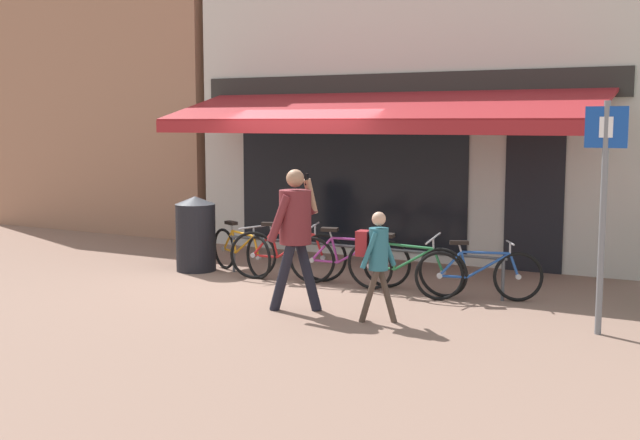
{
  "coord_description": "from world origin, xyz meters",
  "views": [
    {
      "loc": [
        6.19,
        -9.82,
        2.3
      ],
      "look_at": [
        1.28,
        -0.86,
        1.05
      ],
      "focal_mm": 45.0,
      "sensor_mm": 36.0,
      "label": 1
    }
  ],
  "objects_px": {
    "bicycle_green": "(405,267)",
    "parking_sign": "(604,193)",
    "litter_bin": "(196,233)",
    "pedestrian_adult": "(295,225)",
    "pedestrian_child": "(376,252)",
    "bicycle_purple": "(348,260)",
    "bicycle_orange": "(241,251)",
    "bicycle_blue": "(478,274)",
    "bicycle_red": "(287,254)"
  },
  "relations": [
    {
      "from": "bicycle_green",
      "to": "parking_sign",
      "type": "bearing_deg",
      "value": -18.46
    },
    {
      "from": "pedestrian_child",
      "to": "parking_sign",
      "type": "xyz_separation_m",
      "value": [
        2.36,
        0.68,
        0.72
      ]
    },
    {
      "from": "bicycle_blue",
      "to": "litter_bin",
      "type": "bearing_deg",
      "value": 155.37
    },
    {
      "from": "bicycle_green",
      "to": "bicycle_orange",
      "type": "bearing_deg",
      "value": 177.34
    },
    {
      "from": "bicycle_green",
      "to": "litter_bin",
      "type": "distance_m",
      "value": 3.52
    },
    {
      "from": "litter_bin",
      "to": "parking_sign",
      "type": "height_order",
      "value": "parking_sign"
    },
    {
      "from": "bicycle_purple",
      "to": "parking_sign",
      "type": "bearing_deg",
      "value": -28.64
    },
    {
      "from": "bicycle_purple",
      "to": "bicycle_green",
      "type": "bearing_deg",
      "value": -20.37
    },
    {
      "from": "bicycle_red",
      "to": "litter_bin",
      "type": "height_order",
      "value": "litter_bin"
    },
    {
      "from": "pedestrian_adult",
      "to": "pedestrian_child",
      "type": "relative_size",
      "value": 1.35
    },
    {
      "from": "bicycle_orange",
      "to": "litter_bin",
      "type": "height_order",
      "value": "litter_bin"
    },
    {
      "from": "bicycle_green",
      "to": "bicycle_purple",
      "type": "bearing_deg",
      "value": 172.52
    },
    {
      "from": "bicycle_green",
      "to": "litter_bin",
      "type": "xyz_separation_m",
      "value": [
        -3.52,
        0.02,
        0.22
      ]
    },
    {
      "from": "bicycle_red",
      "to": "bicycle_blue",
      "type": "bearing_deg",
      "value": -16.05
    },
    {
      "from": "bicycle_blue",
      "to": "pedestrian_child",
      "type": "relative_size",
      "value": 1.18
    },
    {
      "from": "litter_bin",
      "to": "parking_sign",
      "type": "relative_size",
      "value": 0.46
    },
    {
      "from": "bicycle_red",
      "to": "litter_bin",
      "type": "bearing_deg",
      "value": 164.16
    },
    {
      "from": "bicycle_green",
      "to": "pedestrian_child",
      "type": "relative_size",
      "value": 1.34
    },
    {
      "from": "bicycle_orange",
      "to": "bicycle_green",
      "type": "distance_m",
      "value": 2.77
    },
    {
      "from": "bicycle_orange",
      "to": "litter_bin",
      "type": "distance_m",
      "value": 0.8
    },
    {
      "from": "pedestrian_adult",
      "to": "parking_sign",
      "type": "xyz_separation_m",
      "value": [
        3.46,
        0.62,
        0.48
      ]
    },
    {
      "from": "bicycle_red",
      "to": "bicycle_blue",
      "type": "height_order",
      "value": "bicycle_red"
    },
    {
      "from": "bicycle_blue",
      "to": "pedestrian_adult",
      "type": "bearing_deg",
      "value": -163.76
    },
    {
      "from": "bicycle_blue",
      "to": "bicycle_green",
      "type": "bearing_deg",
      "value": 158.77
    },
    {
      "from": "bicycle_orange",
      "to": "bicycle_blue",
      "type": "relative_size",
      "value": 1.0
    },
    {
      "from": "bicycle_blue",
      "to": "bicycle_orange",
      "type": "bearing_deg",
      "value": 153.66
    },
    {
      "from": "bicycle_green",
      "to": "pedestrian_adult",
      "type": "height_order",
      "value": "pedestrian_adult"
    },
    {
      "from": "bicycle_purple",
      "to": "bicycle_blue",
      "type": "bearing_deg",
      "value": -14.27
    },
    {
      "from": "bicycle_red",
      "to": "litter_bin",
      "type": "relative_size",
      "value": 1.46
    },
    {
      "from": "bicycle_orange",
      "to": "bicycle_purple",
      "type": "bearing_deg",
      "value": 24.07
    },
    {
      "from": "bicycle_red",
      "to": "parking_sign",
      "type": "relative_size",
      "value": 0.67
    },
    {
      "from": "bicycle_red",
      "to": "bicycle_green",
      "type": "xyz_separation_m",
      "value": [
        1.87,
        -0.04,
        -0.02
      ]
    },
    {
      "from": "bicycle_green",
      "to": "parking_sign",
      "type": "height_order",
      "value": "parking_sign"
    },
    {
      "from": "bicycle_purple",
      "to": "bicycle_blue",
      "type": "xyz_separation_m",
      "value": [
        1.9,
        -0.05,
        -0.02
      ]
    },
    {
      "from": "parking_sign",
      "to": "bicycle_red",
      "type": "bearing_deg",
      "value": 168.24
    },
    {
      "from": "bicycle_purple",
      "to": "pedestrian_child",
      "type": "height_order",
      "value": "pedestrian_child"
    },
    {
      "from": "bicycle_orange",
      "to": "parking_sign",
      "type": "xyz_separation_m",
      "value": [
        5.41,
        -1.04,
        1.19
      ]
    },
    {
      "from": "bicycle_purple",
      "to": "pedestrian_child",
      "type": "bearing_deg",
      "value": -67.27
    },
    {
      "from": "bicycle_orange",
      "to": "pedestrian_adult",
      "type": "xyz_separation_m",
      "value": [
        1.95,
        -1.66,
        0.71
      ]
    },
    {
      "from": "bicycle_green",
      "to": "litter_bin",
      "type": "height_order",
      "value": "litter_bin"
    },
    {
      "from": "bicycle_orange",
      "to": "litter_bin",
      "type": "xyz_separation_m",
      "value": [
        -0.75,
        -0.12,
        0.23
      ]
    },
    {
      "from": "bicycle_blue",
      "to": "parking_sign",
      "type": "distance_m",
      "value": 2.26
    },
    {
      "from": "parking_sign",
      "to": "bicycle_green",
      "type": "bearing_deg",
      "value": 161.27
    },
    {
      "from": "bicycle_purple",
      "to": "bicycle_orange",
      "type": "bearing_deg",
      "value": 166.85
    },
    {
      "from": "pedestrian_child",
      "to": "litter_bin",
      "type": "distance_m",
      "value": 4.14
    },
    {
      "from": "litter_bin",
      "to": "bicycle_orange",
      "type": "bearing_deg",
      "value": 9.07
    },
    {
      "from": "bicycle_orange",
      "to": "bicycle_blue",
      "type": "height_order",
      "value": "bicycle_blue"
    },
    {
      "from": "bicycle_red",
      "to": "bicycle_blue",
      "type": "distance_m",
      "value": 2.86
    },
    {
      "from": "bicycle_red",
      "to": "parking_sign",
      "type": "bearing_deg",
      "value": -28.36
    },
    {
      "from": "pedestrian_child",
      "to": "bicycle_green",
      "type": "bearing_deg",
      "value": 93.19
    }
  ]
}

